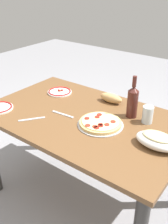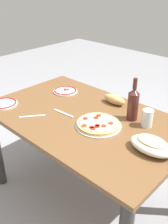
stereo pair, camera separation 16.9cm
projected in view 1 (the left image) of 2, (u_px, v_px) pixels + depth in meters
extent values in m
plane|color=gray|center=(84.00, 196.00, 2.05)|extent=(8.00, 8.00, 0.00)
cube|color=brown|center=(84.00, 118.00, 1.72)|extent=(1.35, 0.84, 0.03)
cylinder|color=#33302D|center=(55.00, 117.00, 2.47)|extent=(0.07, 0.07, 0.70)
cylinder|color=#B7B7BC|center=(100.00, 125.00, 1.61)|extent=(0.29, 0.29, 0.01)
cylinder|color=#DBB26B|center=(100.00, 123.00, 1.60)|extent=(0.26, 0.26, 0.02)
cylinder|color=beige|center=(101.00, 121.00, 1.60)|extent=(0.23, 0.23, 0.01)
cylinder|color=maroon|center=(101.00, 125.00, 1.55)|extent=(0.03, 0.03, 0.00)
cylinder|color=#B22D1E|center=(95.00, 126.00, 1.53)|extent=(0.03, 0.03, 0.00)
cylinder|color=maroon|center=(87.00, 118.00, 1.62)|extent=(0.03, 0.03, 0.00)
cylinder|color=maroon|center=(101.00, 126.00, 1.54)|extent=(0.03, 0.03, 0.00)
cylinder|color=maroon|center=(99.00, 115.00, 1.66)|extent=(0.03, 0.03, 0.00)
cylinder|color=maroon|center=(97.00, 117.00, 1.63)|extent=(0.03, 0.03, 0.00)
cylinder|color=#B22D1E|center=(88.00, 125.00, 1.54)|extent=(0.03, 0.03, 0.00)
cylinder|color=#B22D1E|center=(107.00, 124.00, 1.55)|extent=(0.03, 0.03, 0.00)
cylinder|color=#B22D1E|center=(113.00, 122.00, 1.58)|extent=(0.03, 0.03, 0.00)
cylinder|color=maroon|center=(97.00, 128.00, 1.52)|extent=(0.03, 0.03, 0.00)
ellipsoid|color=white|center=(157.00, 141.00, 1.39)|extent=(0.24, 0.15, 0.07)
ellipsoid|color=#AD2819|center=(157.00, 139.00, 1.39)|extent=(0.20, 0.12, 0.03)
ellipsoid|color=beige|center=(158.00, 136.00, 1.38)|extent=(0.17, 0.10, 0.02)
cylinder|color=#471E19|center=(132.00, 104.00, 1.66)|extent=(0.07, 0.07, 0.18)
cone|color=#471E19|center=(134.00, 89.00, 1.61)|extent=(0.07, 0.07, 0.03)
cylinder|color=#471E19|center=(134.00, 82.00, 1.59)|extent=(0.03, 0.03, 0.07)
cylinder|color=silver|center=(148.00, 115.00, 1.61)|extent=(0.07, 0.07, 0.11)
cylinder|color=white|center=(60.00, 92.00, 2.04)|extent=(0.19, 0.19, 0.01)
torus|color=red|center=(60.00, 91.00, 2.04)|extent=(0.18, 0.18, 0.01)
cube|color=#AD2819|center=(60.00, 91.00, 2.04)|extent=(0.01, 0.01, 0.01)
cube|color=#AD2819|center=(59.00, 90.00, 2.05)|extent=(0.01, 0.01, 0.01)
cube|color=#AD2819|center=(62.00, 90.00, 2.05)|extent=(0.01, 0.01, 0.01)
ellipsoid|color=tan|center=(111.00, 98.00, 1.88)|extent=(0.18, 0.07, 0.07)
cube|color=#B7B7BC|center=(32.00, 119.00, 1.67)|extent=(0.11, 0.15, 0.00)
cube|color=#B7B7BC|center=(63.00, 114.00, 1.73)|extent=(0.17, 0.03, 0.00)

